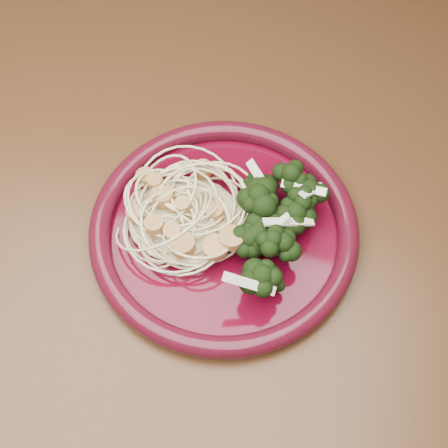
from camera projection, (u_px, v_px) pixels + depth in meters
dining_table at (320, 255)px, 0.74m from camera, size 1.20×0.80×0.75m
dinner_plate at (224, 229)px, 0.63m from camera, size 0.28×0.28×0.02m
spaghetti_pile at (185, 215)px, 0.63m from camera, size 0.12×0.11×0.03m
scallop_cluster at (183, 197)px, 0.60m from camera, size 0.12×0.12×0.04m
broccoli_pile at (274, 231)px, 0.61m from camera, size 0.08×0.13×0.05m
onion_garnish at (276, 216)px, 0.58m from camera, size 0.06×0.09×0.05m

